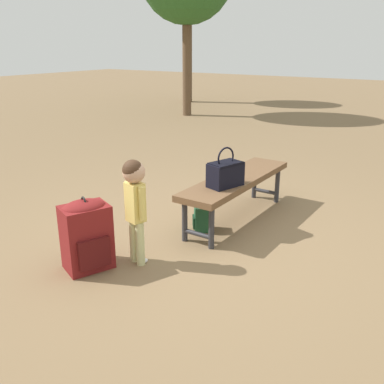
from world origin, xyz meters
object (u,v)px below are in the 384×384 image
handbag (225,173)px  backpack_large (86,233)px  backpack_small (201,216)px  park_bench (237,182)px  child_standing (135,196)px

handbag → backpack_large: size_ratio=0.61×
handbag → backpack_small: (0.10, -0.20, -0.43)m
park_bench → child_standing: bearing=-11.1°
child_standing → backpack_large: 0.48m
child_standing → backpack_small: 0.94m
park_bench → child_standing: child_standing is taller
backpack_large → backpack_small: backpack_large is taller
park_bench → backpack_large: (1.52, -0.52, -0.10)m
child_standing → backpack_large: (0.27, -0.27, -0.28)m
backpack_large → handbag: bearing=155.0°
child_standing → backpack_large: child_standing is taller
backpack_small → child_standing: bearing=-6.2°
handbag → backpack_large: bearing=-25.0°
child_standing → backpack_small: size_ratio=3.06×
handbag → backpack_large: (1.20, -0.56, -0.28)m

